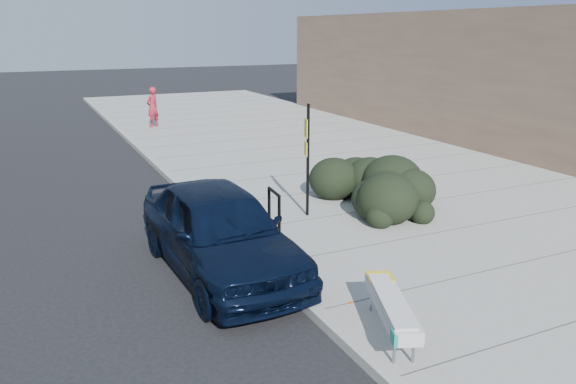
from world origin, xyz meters
The scene contains 9 objects.
ground centered at (0.00, 0.00, 0.00)m, with size 120.00×120.00×0.00m, color black.
sidewalk_near centered at (5.60, 5.00, 0.07)m, with size 11.20×50.00×0.15m, color gray.
curb_near centered at (0.00, 5.00, 0.08)m, with size 0.22×50.00×0.17m, color #9E9E99.
bench centered at (0.60, -3.08, 0.61)m, with size 1.08×1.93×0.58m.
bike_rack centered at (0.71, 1.29, 0.78)m, with size 0.12×0.72×1.04m.
sign_post centered at (2.02, 2.32, 1.66)m, with size 0.14×0.30×2.67m.
hedge centered at (4.00, 2.50, 0.86)m, with size 1.89×3.77×1.41m, color black.
sedan_navy centered at (-0.80, 0.40, 0.84)m, with size 1.99×4.95×1.69m, color black.
pedestrian centered at (1.53, 16.60, 1.06)m, with size 0.66×0.43×1.81m, color maroon.
Camera 1 is at (-3.88, -9.03, 4.43)m, focal length 35.00 mm.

